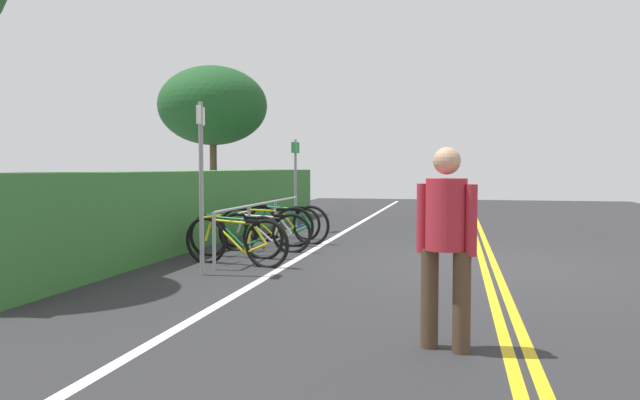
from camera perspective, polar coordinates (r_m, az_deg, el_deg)
ground_plane at (r=9.40m, az=15.42°, el=-6.02°), size 37.59×13.48×0.05m
centre_line_yellow_inner at (r=9.40m, az=15.91°, el=-5.86°), size 33.83×0.10×0.00m
centre_line_yellow_outer at (r=9.39m, az=14.93°, el=-5.85°), size 33.83×0.10×0.00m
bike_lane_stripe_white at (r=9.68m, az=-2.08°, el=-5.48°), size 33.83×0.12×0.00m
bike_rack at (r=10.81m, az=-5.30°, el=-1.34°), size 4.55×0.05×0.83m
bicycle_0 at (r=9.13m, az=-7.85°, el=-3.83°), size 0.54×1.75×0.75m
bicycle_1 at (r=9.91m, az=-7.87°, el=-3.34°), size 0.46×1.68×0.73m
bicycle_2 at (r=10.51m, az=-5.17°, el=-3.01°), size 0.46×1.65×0.71m
bicycle_3 at (r=11.15m, az=-4.98°, el=-2.51°), size 0.64×1.66×0.77m
bicycle_4 at (r=11.72m, az=-3.22°, el=-2.22°), size 0.50×1.80×0.78m
bicycle_5 at (r=12.56m, az=-3.35°, el=-2.07°), size 0.66×1.67×0.69m
pedestrian at (r=4.89m, az=11.63°, el=-3.20°), size 0.32×0.47×1.60m
sign_post_near at (r=8.27m, az=-10.99°, el=2.61°), size 0.36×0.09×2.30m
sign_post_far at (r=13.71m, az=-2.30°, el=2.26°), size 0.36×0.10×2.06m
hedge_backdrop at (r=12.81m, az=-10.58°, el=-0.38°), size 13.50×1.21×1.37m
tree_mid at (r=18.77m, az=-9.93°, el=8.60°), size 3.24×3.24×4.45m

